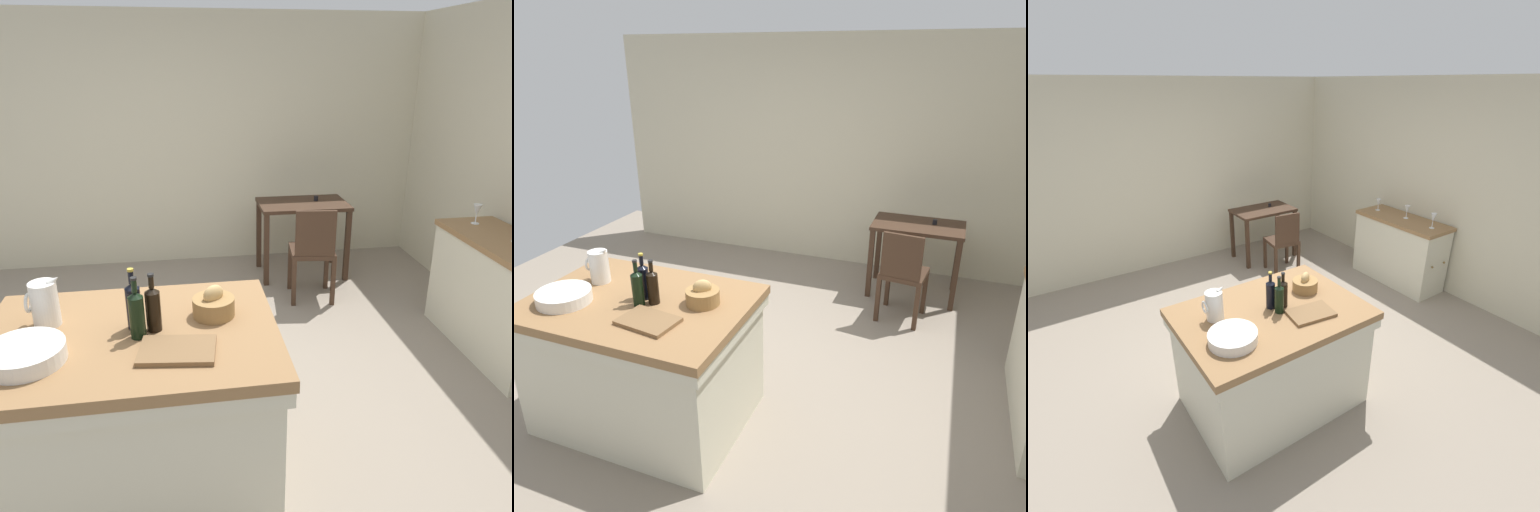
% 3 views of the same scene
% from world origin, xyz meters
% --- Properties ---
extents(ground_plane, '(6.76, 6.76, 0.00)m').
position_xyz_m(ground_plane, '(0.00, 0.00, 0.00)').
color(ground_plane, gray).
extents(wall_back, '(5.32, 0.12, 2.60)m').
position_xyz_m(wall_back, '(0.00, 2.60, 1.30)').
color(wall_back, beige).
rests_on(wall_back, ground).
extents(island_table, '(1.42, 1.02, 0.91)m').
position_xyz_m(island_table, '(-0.37, -0.68, 0.49)').
color(island_table, olive).
rests_on(island_table, ground).
extents(writing_desk, '(0.91, 0.57, 0.83)m').
position_xyz_m(writing_desk, '(1.15, 1.94, 0.65)').
color(writing_desk, '#3D281C').
rests_on(writing_desk, ground).
extents(wooden_chair, '(0.45, 0.45, 0.91)m').
position_xyz_m(wooden_chair, '(1.09, 1.31, 0.50)').
color(wooden_chair, '#3D281C').
rests_on(wooden_chair, ground).
extents(pitcher, '(0.17, 0.13, 0.27)m').
position_xyz_m(pitcher, '(-0.77, -0.54, 1.03)').
color(pitcher, silver).
rests_on(pitcher, island_table).
extents(wash_bowl, '(0.34, 0.34, 0.08)m').
position_xyz_m(wash_bowl, '(-0.79, -0.86, 0.95)').
color(wash_bowl, silver).
rests_on(wash_bowl, island_table).
extents(bread_basket, '(0.21, 0.21, 0.17)m').
position_xyz_m(bread_basket, '(0.04, -0.57, 0.97)').
color(bread_basket, olive).
rests_on(bread_basket, island_table).
extents(cutting_board, '(0.37, 0.27, 0.02)m').
position_xyz_m(cutting_board, '(-0.15, -0.89, 0.92)').
color(cutting_board, brown).
rests_on(cutting_board, island_table).
extents(wine_bottle_dark, '(0.07, 0.07, 0.29)m').
position_xyz_m(wine_bottle_dark, '(-0.25, -0.67, 1.03)').
color(wine_bottle_dark, black).
rests_on(wine_bottle_dark, island_table).
extents(wine_bottle_amber, '(0.07, 0.07, 0.31)m').
position_xyz_m(wine_bottle_amber, '(-0.34, -0.64, 1.04)').
color(wine_bottle_amber, black).
rests_on(wine_bottle_amber, island_table).
extents(wine_bottle_green, '(0.07, 0.07, 0.31)m').
position_xyz_m(wine_bottle_green, '(-0.32, -0.73, 1.04)').
color(wine_bottle_green, black).
rests_on(wine_bottle_green, island_table).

